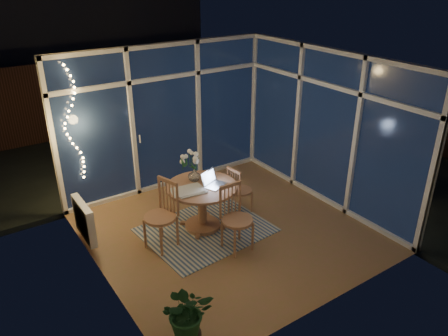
{
  "coord_description": "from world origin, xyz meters",
  "views": [
    {
      "loc": [
        -3.29,
        -4.72,
        3.79
      ],
      "look_at": [
        0.08,
        0.25,
        0.96
      ],
      "focal_mm": 35.0,
      "sensor_mm": 36.0,
      "label": 1
    }
  ],
  "objects_px": {
    "potted_plant": "(188,317)",
    "chair_left": "(160,216)",
    "dining_table": "(202,207)",
    "chair_front": "(237,219)",
    "laptop": "(215,179)",
    "chair_right": "(240,189)",
    "flower_vase": "(194,175)"
  },
  "relations": [
    {
      "from": "chair_front",
      "to": "potted_plant",
      "type": "distance_m",
      "value": 1.87
    },
    {
      "from": "dining_table",
      "to": "chair_right",
      "type": "distance_m",
      "value": 0.77
    },
    {
      "from": "dining_table",
      "to": "chair_right",
      "type": "relative_size",
      "value": 1.27
    },
    {
      "from": "chair_front",
      "to": "potted_plant",
      "type": "xyz_separation_m",
      "value": [
        -1.47,
        -1.14,
        -0.12
      ]
    },
    {
      "from": "chair_left",
      "to": "chair_right",
      "type": "xyz_separation_m",
      "value": [
        1.54,
        0.16,
        -0.1
      ]
    },
    {
      "from": "dining_table",
      "to": "chair_front",
      "type": "bearing_deg",
      "value": -80.99
    },
    {
      "from": "dining_table",
      "to": "chair_front",
      "type": "xyz_separation_m",
      "value": [
        0.12,
        -0.76,
        0.13
      ]
    },
    {
      "from": "laptop",
      "to": "potted_plant",
      "type": "xyz_separation_m",
      "value": [
        -1.52,
        -1.8,
        -0.48
      ]
    },
    {
      "from": "flower_vase",
      "to": "dining_table",
      "type": "bearing_deg",
      "value": -87.68
    },
    {
      "from": "chair_right",
      "to": "chair_front",
      "type": "distance_m",
      "value": 1.05
    },
    {
      "from": "potted_plant",
      "to": "chair_left",
      "type": "bearing_deg",
      "value": 72.08
    },
    {
      "from": "chair_right",
      "to": "flower_vase",
      "type": "xyz_separation_m",
      "value": [
        -0.78,
        0.15,
        0.42
      ]
    },
    {
      "from": "chair_left",
      "to": "chair_right",
      "type": "bearing_deg",
      "value": 77.68
    },
    {
      "from": "dining_table",
      "to": "laptop",
      "type": "distance_m",
      "value": 0.53
    },
    {
      "from": "chair_left",
      "to": "flower_vase",
      "type": "xyz_separation_m",
      "value": [
        0.76,
        0.31,
        0.32
      ]
    },
    {
      "from": "laptop",
      "to": "chair_left",
      "type": "bearing_deg",
      "value": 156.07
    },
    {
      "from": "dining_table",
      "to": "chair_right",
      "type": "height_order",
      "value": "chair_right"
    },
    {
      "from": "flower_vase",
      "to": "chair_front",
      "type": "bearing_deg",
      "value": -82.38
    },
    {
      "from": "chair_front",
      "to": "laptop",
      "type": "distance_m",
      "value": 0.75
    },
    {
      "from": "potted_plant",
      "to": "laptop",
      "type": "bearing_deg",
      "value": 49.81
    },
    {
      "from": "laptop",
      "to": "potted_plant",
      "type": "relative_size",
      "value": 0.43
    },
    {
      "from": "chair_left",
      "to": "flower_vase",
      "type": "bearing_deg",
      "value": 94.07
    },
    {
      "from": "chair_right",
      "to": "chair_front",
      "type": "bearing_deg",
      "value": 134.31
    },
    {
      "from": "laptop",
      "to": "chair_front",
      "type": "bearing_deg",
      "value": -117.89
    },
    {
      "from": "laptop",
      "to": "flower_vase",
      "type": "height_order",
      "value": "laptop"
    },
    {
      "from": "chair_right",
      "to": "potted_plant",
      "type": "height_order",
      "value": "chair_right"
    },
    {
      "from": "dining_table",
      "to": "potted_plant",
      "type": "bearing_deg",
      "value": -125.24
    },
    {
      "from": "chair_left",
      "to": "potted_plant",
      "type": "xyz_separation_m",
      "value": [
        -0.58,
        -1.8,
        -0.15
      ]
    },
    {
      "from": "flower_vase",
      "to": "potted_plant",
      "type": "relative_size",
      "value": 0.28
    },
    {
      "from": "chair_right",
      "to": "potted_plant",
      "type": "xyz_separation_m",
      "value": [
        -2.12,
        -1.96,
        -0.05
      ]
    },
    {
      "from": "chair_left",
      "to": "laptop",
      "type": "relative_size",
      "value": 3.21
    },
    {
      "from": "chair_left",
      "to": "chair_right",
      "type": "height_order",
      "value": "chair_left"
    }
  ]
}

